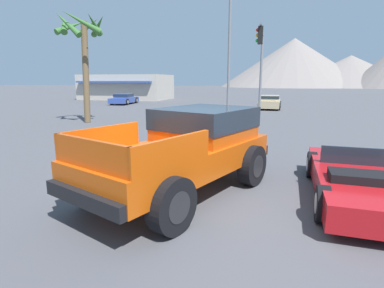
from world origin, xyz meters
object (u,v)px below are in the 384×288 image
at_px(red_convertible_car, 360,181).
at_px(traffic_light_main, 261,56).
at_px(parked_car_tan, 270,102).
at_px(parked_car_blue, 124,99).
at_px(orange_pickup_truck, 190,144).
at_px(palm_tree_tall, 82,40).
at_px(street_lamp_post, 230,28).

relative_size(red_convertible_car, traffic_light_main, 0.79).
height_order(red_convertible_car, parked_car_tan, parked_car_tan).
bearing_deg(parked_car_blue, orange_pickup_truck, -64.81).
relative_size(parked_car_tan, palm_tree_tall, 0.73).
height_order(red_convertible_car, palm_tree_tall, palm_tree_tall).
bearing_deg(parked_car_blue, traffic_light_main, -41.34).
relative_size(traffic_light_main, street_lamp_post, 0.64).
xyz_separation_m(orange_pickup_truck, street_lamp_post, (-0.51, 10.08, 4.11)).
distance_m(traffic_light_main, palm_tree_tall, 10.51).
bearing_deg(traffic_light_main, parked_car_blue, -126.49).
bearing_deg(parked_car_tan, street_lamp_post, 81.94).
height_order(red_convertible_car, parked_car_blue, parked_car_blue).
relative_size(parked_car_blue, traffic_light_main, 0.83).
relative_size(parked_car_tan, street_lamp_post, 0.53).
bearing_deg(orange_pickup_truck, street_lamp_post, 115.33).
xyz_separation_m(orange_pickup_truck, red_convertible_car, (3.59, 0.25, -0.65)).
bearing_deg(red_convertible_car, street_lamp_post, 115.88).
relative_size(orange_pickup_truck, red_convertible_car, 1.22).
xyz_separation_m(red_convertible_car, traffic_light_main, (-2.55, 12.52, 3.53)).
bearing_deg(parked_car_tan, red_convertible_car, 97.65).
xyz_separation_m(orange_pickup_truck, palm_tree_tall, (-8.93, 9.54, 3.71)).
distance_m(street_lamp_post, palm_tree_tall, 8.45).
xyz_separation_m(red_convertible_car, parked_car_blue, (-17.27, 23.41, 0.17)).
distance_m(parked_car_tan, street_lamp_post, 12.82).
bearing_deg(orange_pickup_truck, palm_tree_tall, 155.55).
xyz_separation_m(parked_car_blue, palm_tree_tall, (4.75, -14.12, 4.19)).
relative_size(red_convertible_car, parked_car_blue, 0.95).
xyz_separation_m(traffic_light_main, palm_tree_tall, (-9.97, -3.23, 0.83)).
xyz_separation_m(street_lamp_post, palm_tree_tall, (-8.42, -0.54, -0.39)).
height_order(orange_pickup_truck, parked_car_blue, orange_pickup_truck).
relative_size(traffic_light_main, palm_tree_tall, 0.89).
relative_size(street_lamp_post, palm_tree_tall, 1.39).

